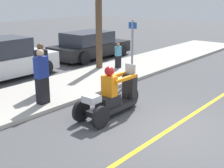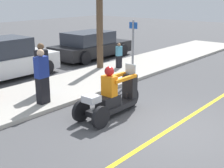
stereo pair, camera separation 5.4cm
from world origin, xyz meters
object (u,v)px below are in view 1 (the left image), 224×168
object	(u,v)px
spectator_mid_group	(42,70)
spectator_end_of_line	(42,78)
motorcycle_trike	(112,98)
street_sign	(132,47)
tree_trunk	(99,31)
parked_car_lot_left	(1,60)
spectator_by_tree	(118,56)
parked_car_lot_right	(90,45)

from	to	relation	value
spectator_mid_group	spectator_end_of_line	size ratio (longest dim) A/B	1.02
motorcycle_trike	spectator_end_of_line	world-z (taller)	spectator_end_of_line
spectator_mid_group	street_sign	size ratio (longest dim) A/B	0.75
spectator_end_of_line	tree_trunk	xyz separation A→B (m)	(4.52, 1.80, 0.81)
parked_car_lot_left	tree_trunk	bearing A→B (deg)	-29.74
motorcycle_trike	spectator_by_tree	xyz separation A→B (m)	(4.24, 3.16, 0.15)
spectator_mid_group	tree_trunk	world-z (taller)	tree_trunk
motorcycle_trike	parked_car_lot_left	xyz separation A→B (m)	(0.19, 5.82, 0.25)
spectator_by_tree	tree_trunk	bearing A→B (deg)	129.10
motorcycle_trike	parked_car_lot_left	distance (m)	5.83
spectator_mid_group	spectator_by_tree	size ratio (longest dim) A/B	1.51
spectator_by_tree	parked_car_lot_left	size ratio (longest dim) A/B	0.25
motorcycle_trike	spectator_end_of_line	size ratio (longest dim) A/B	1.45
spectator_by_tree	tree_trunk	xyz separation A→B (m)	(-0.52, 0.64, 1.07)
motorcycle_trike	street_sign	size ratio (longest dim) A/B	1.07
parked_car_lot_left	street_sign	bearing A→B (deg)	-52.79
parked_car_lot_left	tree_trunk	xyz separation A→B (m)	(3.53, -2.01, 0.97)
motorcycle_trike	spectator_by_tree	size ratio (longest dim) A/B	2.15
spectator_by_tree	spectator_end_of_line	xyz separation A→B (m)	(-5.04, -1.16, 0.26)
tree_trunk	spectator_mid_group	bearing A→B (deg)	-165.16
spectator_mid_group	tree_trunk	distance (m)	4.14
motorcycle_trike	parked_car_lot_right	size ratio (longest dim) A/B	0.53
parked_car_lot_left	tree_trunk	distance (m)	4.17
spectator_by_tree	street_sign	distance (m)	1.84
spectator_mid_group	parked_car_lot_right	world-z (taller)	spectator_mid_group
parked_car_lot_right	spectator_mid_group	bearing A→B (deg)	-150.09
motorcycle_trike	street_sign	xyz separation A→B (m)	(3.29, 1.73, 0.82)
spectator_by_tree	parked_car_lot_right	world-z (taller)	parked_car_lot_right
street_sign	parked_car_lot_left	bearing A→B (deg)	127.21
motorcycle_trike	tree_trunk	distance (m)	5.46
spectator_end_of_line	street_sign	world-z (taller)	street_sign
spectator_by_tree	street_sign	xyz separation A→B (m)	(-0.94, -1.43, 0.67)
motorcycle_trike	tree_trunk	world-z (taller)	tree_trunk
spectator_mid_group	parked_car_lot_left	xyz separation A→B (m)	(0.40, 3.05, -0.17)
parked_car_lot_right	tree_trunk	size ratio (longest dim) A/B	1.40
motorcycle_trike	tree_trunk	xyz separation A→B (m)	(3.72, 3.81, 1.21)
spectator_by_tree	spectator_end_of_line	distance (m)	5.18
motorcycle_trike	spectator_mid_group	distance (m)	2.81
spectator_by_tree	parked_car_lot_left	distance (m)	4.84
motorcycle_trike	spectator_end_of_line	distance (m)	2.20
spectator_mid_group	spectator_by_tree	bearing A→B (deg)	5.10
spectator_by_tree	spectator_end_of_line	world-z (taller)	spectator_end_of_line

